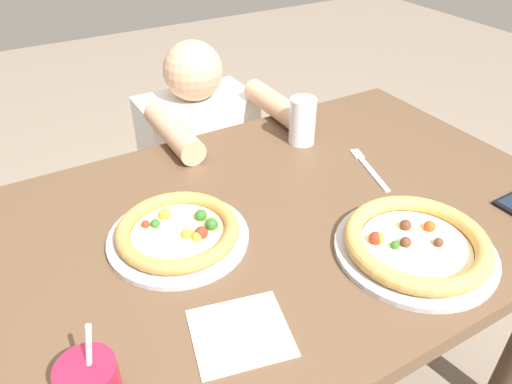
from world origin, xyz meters
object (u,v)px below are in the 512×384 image
(water_cup_clear, at_px, (303,120))
(pizza_far, at_px, (178,232))
(fork, at_px, (368,167))
(diner_seated, at_px, (203,183))
(pizza_near, at_px, (416,244))

(water_cup_clear, bearing_deg, pizza_far, -154.52)
(pizza_far, distance_m, fork, 0.53)
(fork, xyz_separation_m, diner_seated, (-0.21, 0.59, -0.32))
(diner_seated, bearing_deg, water_cup_clear, -70.12)
(diner_seated, bearing_deg, pizza_far, -117.19)
(pizza_near, distance_m, water_cup_clear, 0.50)
(pizza_near, height_order, diner_seated, diner_seated)
(pizza_far, height_order, water_cup_clear, water_cup_clear)
(fork, distance_m, diner_seated, 0.70)
(pizza_near, height_order, pizza_far, pizza_near)
(pizza_near, distance_m, diner_seated, 0.95)
(water_cup_clear, bearing_deg, diner_seated, 109.88)
(pizza_far, bearing_deg, pizza_near, -34.68)
(pizza_far, height_order, fork, pizza_far)
(water_cup_clear, relative_size, fork, 0.65)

